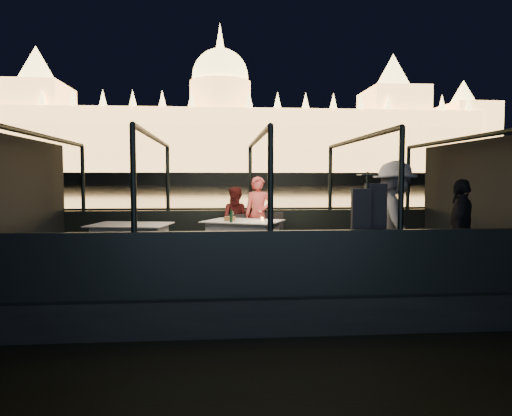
{
  "coord_description": "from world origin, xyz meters",
  "views": [
    {
      "loc": [
        -0.69,
        -8.06,
        2.1
      ],
      "look_at": [
        0.0,
        0.4,
        1.55
      ],
      "focal_mm": 32.0,
      "sensor_mm": 36.0,
      "label": 1
    }
  ],
  "objects": [
    {
      "name": "river_water",
      "position": [
        0.0,
        80.0,
        0.0
      ],
      "size": [
        500.0,
        500.0,
        0.0
      ],
      "primitive_type": "plane",
      "color": "black",
      "rests_on": "ground"
    },
    {
      "name": "boat_hull",
      "position": [
        0.0,
        0.0,
        0.0
      ],
      "size": [
        8.6,
        4.4,
        1.0
      ],
      "primitive_type": "cube",
      "color": "black",
      "rests_on": "river_water"
    },
    {
      "name": "boat_deck",
      "position": [
        0.0,
        0.0,
        0.48
      ],
      "size": [
        8.0,
        4.0,
        0.04
      ],
      "primitive_type": "cube",
      "color": "black",
      "rests_on": "boat_hull"
    },
    {
      "name": "gunwale_port",
      "position": [
        0.0,
        2.0,
        0.95
      ],
      "size": [
        8.0,
        0.08,
        0.9
      ],
      "primitive_type": "cube",
      "color": "black",
      "rests_on": "boat_deck"
    },
    {
      "name": "gunwale_starboard",
      "position": [
        0.0,
        -2.0,
        0.95
      ],
      "size": [
        8.0,
        0.08,
        0.9
      ],
      "primitive_type": "cube",
      "color": "black",
      "rests_on": "boat_deck"
    },
    {
      "name": "cabin_glass_port",
      "position": [
        0.0,
        2.0,
        2.1
      ],
      "size": [
        8.0,
        0.02,
        1.4
      ],
      "primitive_type": null,
      "color": "#99B2B2",
      "rests_on": "gunwale_port"
    },
    {
      "name": "cabin_glass_starboard",
      "position": [
        0.0,
        -2.0,
        2.1
      ],
      "size": [
        8.0,
        0.02,
        1.4
      ],
      "primitive_type": null,
      "color": "#99B2B2",
      "rests_on": "gunwale_starboard"
    },
    {
      "name": "cabin_roof_glass",
      "position": [
        0.0,
        0.0,
        2.8
      ],
      "size": [
        8.0,
        4.0,
        0.02
      ],
      "primitive_type": null,
      "color": "#99B2B2",
      "rests_on": "boat_deck"
    },
    {
      "name": "end_wall_fore",
      "position": [
        -4.0,
        0.0,
        1.65
      ],
      "size": [
        0.02,
        4.0,
        2.3
      ],
      "primitive_type": null,
      "color": "black",
      "rests_on": "boat_deck"
    },
    {
      "name": "end_wall_aft",
      "position": [
        4.0,
        0.0,
        1.65
      ],
      "size": [
        0.02,
        4.0,
        2.3
      ],
      "primitive_type": null,
      "color": "black",
      "rests_on": "boat_deck"
    },
    {
      "name": "canopy_ribs",
      "position": [
        0.0,
        0.0,
        1.65
      ],
      "size": [
        8.0,
        4.0,
        2.3
      ],
      "primitive_type": null,
      "color": "black",
      "rests_on": "boat_deck"
    },
    {
      "name": "embankment",
      "position": [
        0.0,
        210.0,
        1.0
      ],
      "size": [
        400.0,
        140.0,
        6.0
      ],
      "primitive_type": "cube",
      "color": "#423D33",
      "rests_on": "ground"
    },
    {
      "name": "parliament_building",
      "position": [
        0.0,
        175.0,
        29.0
      ],
      "size": [
        220.0,
        32.0,
        60.0
      ],
      "primitive_type": null,
      "color": "#F2D18C",
      "rests_on": "embankment"
    },
    {
      "name": "dining_table_central",
      "position": [
        -0.21,
        0.95,
        0.89
      ],
      "size": [
        1.75,
        1.55,
        0.77
      ],
      "primitive_type": "cube",
      "rotation": [
        0.0,
        0.0,
        -0.42
      ],
      "color": "silver",
      "rests_on": "boat_deck"
    },
    {
      "name": "dining_table_aft",
      "position": [
        -2.35,
        0.59,
        0.89
      ],
      "size": [
        1.58,
        1.26,
        0.75
      ],
      "primitive_type": "cube",
      "rotation": [
        0.0,
        0.0,
        -0.17
      ],
      "color": "silver",
      "rests_on": "boat_deck"
    },
    {
      "name": "chair_port_left",
      "position": [
        -0.32,
        1.4,
        0.95
      ],
      "size": [
        0.45,
        0.45,
        0.83
      ],
      "primitive_type": "cube",
      "rotation": [
        0.0,
        0.0,
        0.19
      ],
      "color": "black",
      "rests_on": "boat_deck"
    },
    {
      "name": "chair_port_right",
      "position": [
        0.48,
        1.4,
        0.95
      ],
      "size": [
        0.48,
        0.48,
        0.87
      ],
      "primitive_type": "cube",
      "rotation": [
        0.0,
        0.0,
        -0.2
      ],
      "color": "black",
      "rests_on": "boat_deck"
    },
    {
      "name": "coat_stand",
      "position": [
        1.42,
        -1.71,
        1.4
      ],
      "size": [
        0.53,
        0.45,
        1.7
      ],
      "primitive_type": null,
      "rotation": [
        0.0,
        0.0,
        0.17
      ],
      "color": "black",
      "rests_on": "boat_deck"
    },
    {
      "name": "person_woman_coral",
      "position": [
        0.16,
        1.67,
        1.25
      ],
      "size": [
        0.62,
        0.44,
        1.64
      ],
      "primitive_type": "imported",
      "rotation": [
        0.0,
        0.0,
        -0.08
      ],
      "color": "#EC5A56",
      "rests_on": "boat_deck"
    },
    {
      "name": "person_man_maroon",
      "position": [
        -0.31,
        1.67,
        1.25
      ],
      "size": [
        0.75,
        0.62,
        1.42
      ],
      "primitive_type": "imported",
      "rotation": [
        0.0,
        0.0,
        -0.14
      ],
      "color": "#441313",
      "rests_on": "boat_deck"
    },
    {
      "name": "passenger_stripe",
      "position": [
        2.08,
        -1.08,
        1.35
      ],
      "size": [
        0.8,
        1.28,
        1.88
      ],
      "primitive_type": "imported",
      "rotation": [
        0.0,
        0.0,
        1.48
      ],
      "color": "silver",
      "rests_on": "boat_deck"
    },
    {
      "name": "passenger_dark",
      "position": [
        3.04,
        -1.33,
        1.35
      ],
      "size": [
        0.88,
        0.99,
        1.6
      ],
      "primitive_type": "imported",
      "rotation": [
        0.0,
        0.0,
        4.08
      ],
      "color": "black",
      "rests_on": "boat_deck"
    },
    {
      "name": "wine_bottle",
      "position": [
        -0.46,
        0.59,
        1.42
      ],
      "size": [
        0.07,
        0.07,
        0.27
      ],
      "primitive_type": "cylinder",
      "rotation": [
        0.0,
        0.0,
        0.25
      ],
      "color": "#12321C",
      "rests_on": "dining_table_central"
    },
    {
      "name": "bread_basket",
      "position": [
        -0.48,
        0.93,
        1.31
      ],
      "size": [
        0.23,
        0.23,
        0.09
      ],
      "primitive_type": "cylinder",
      "rotation": [
        0.0,
        0.0,
        -0.03
      ],
      "color": "brown",
      "rests_on": "dining_table_central"
    },
    {
      "name": "amber_candle",
      "position": [
        0.16,
        0.82,
        1.31
      ],
      "size": [
        0.06,
        0.06,
        0.08
      ],
      "primitive_type": "cylinder",
      "rotation": [
        0.0,
        0.0,
        0.26
      ],
      "color": "#FF963F",
      "rests_on": "dining_table_central"
    },
    {
      "name": "plate_near",
      "position": [
        0.28,
        0.6,
        1.27
      ],
      "size": [
        0.29,
        0.29,
        0.01
      ],
      "primitive_type": "cylinder",
      "rotation": [
        0.0,
        0.0,
        -0.4
      ],
      "color": "white",
      "rests_on": "dining_table_central"
    },
    {
      "name": "plate_far",
      "position": [
        -0.28,
        0.88,
        1.27
      ],
      "size": [
        0.32,
        0.32,
        0.02
      ],
      "primitive_type": "cylinder",
      "rotation": [
        0.0,
        0.0,
        0.36
      ],
      "color": "white",
      "rests_on": "dining_table_central"
    },
    {
      "name": "wine_glass_white",
      "position": [
        -0.43,
        0.69,
        1.36
      ],
      "size": [
        0.09,
        0.09,
        0.2
      ],
      "primitive_type": null,
      "rotation": [
        0.0,
        0.0,
        -0.35
      ],
      "color": "silver",
      "rests_on": "dining_table_central"
    },
    {
      "name": "wine_glass_red",
      "position": [
        0.14,
        1.03,
        1.36
      ],
      "size": [
        0.08,
        0.08,
        0.18
      ],
      "primitive_type": null,
      "rotation": [
        0.0,
        0.0,
        -0.4
      ],
      "color": "silver",
      "rests_on": "dining_table_central"
    }
  ]
}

